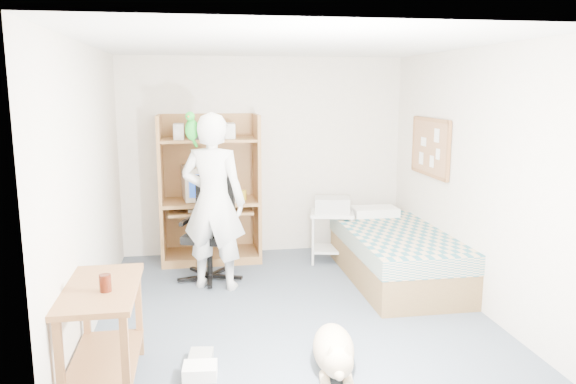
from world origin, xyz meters
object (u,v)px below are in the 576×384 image
Objects in this scene: office_chair at (211,243)px; side_desk at (103,321)px; computer_hutch at (210,195)px; printer_cart at (332,229)px; bed at (396,255)px; person at (213,202)px; dog at (334,351)px.

side_desk is at bearing -90.02° from office_chair.
computer_hutch is 2.88× the size of printer_cart.
printer_cart is (1.48, 0.37, 0.01)m from office_chair.
computer_hutch is 3.08m from side_desk.
computer_hutch reaches higher than side_desk.
bed is 1.08× the size of person.
side_desk is 2.14m from person.
person is (-1.99, 0.10, 0.65)m from bed.
bed is at bearing -162.37° from person.
bed reaches higher than printer_cart.
printer_cart is (1.46, -0.35, -0.41)m from computer_hutch.
computer_hutch is 0.89× the size of bed.
office_chair is at bearing -153.34° from printer_cart.
person reaches higher than side_desk.
computer_hutch is 3.18m from dog.
person is 1.92× the size of dog.
printer_cart is (1.45, 0.67, -0.52)m from person.
side_desk reaches higher than printer_cart.
office_chair reaches higher than dog.
person reaches higher than bed.
office_chair reaches higher than bed.
computer_hutch reaches higher than bed.
dog is (1.67, -0.06, -0.33)m from side_desk.
printer_cart is at bearing -13.46° from computer_hutch.
office_chair is at bearing 119.52° from dog.
person is 1.68m from printer_cart.
printer_cart is (2.31, 2.59, -0.08)m from side_desk.
dog is at bearing -49.26° from office_chair.
side_desk is 0.53× the size of person.
dog is at bearing -74.65° from computer_hutch.
printer_cart is at bearing 85.72° from dog.
person is 2.28m from dog.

